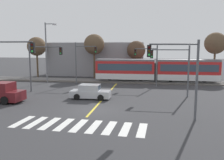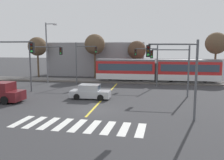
# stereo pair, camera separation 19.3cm
# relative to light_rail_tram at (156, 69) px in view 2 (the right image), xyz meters

# --- Properties ---
(ground_plane) EXTENTS (200.00, 200.00, 0.00)m
(ground_plane) POSITION_rel_light_rail_tram_xyz_m (-5.83, -17.62, -2.05)
(ground_plane) COLOR #333335
(track_bed) EXTENTS (120.00, 4.00, 0.18)m
(track_bed) POSITION_rel_light_rail_tram_xyz_m (-5.83, 0.01, -1.96)
(track_bed) COLOR #56514C
(track_bed) RESTS_ON ground
(rail_near) EXTENTS (120.00, 0.08, 0.10)m
(rail_near) POSITION_rel_light_rail_tram_xyz_m (-5.83, -0.71, -1.82)
(rail_near) COLOR #939399
(rail_near) RESTS_ON track_bed
(rail_far) EXTENTS (120.00, 0.08, 0.10)m
(rail_far) POSITION_rel_light_rail_tram_xyz_m (-5.83, 0.73, -1.82)
(rail_far) COLOR #939399
(rail_far) RESTS_ON track_bed
(light_rail_tram) EXTENTS (18.50, 2.64, 3.43)m
(light_rail_tram) POSITION_rel_light_rail_tram_xyz_m (0.00, 0.00, 0.00)
(light_rail_tram) COLOR silver
(light_rail_tram) RESTS_ON track_bed
(crosswalk_stripe_0) EXTENTS (0.72, 2.83, 0.01)m
(crosswalk_stripe_0) POSITION_rel_light_rail_tram_xyz_m (-10.22, -21.42, -2.04)
(crosswalk_stripe_0) COLOR silver
(crosswalk_stripe_0) RESTS_ON ground
(crosswalk_stripe_1) EXTENTS (0.72, 2.83, 0.01)m
(crosswalk_stripe_1) POSITION_rel_light_rail_tram_xyz_m (-9.12, -21.49, -2.04)
(crosswalk_stripe_1) COLOR silver
(crosswalk_stripe_1) RESTS_ON ground
(crosswalk_stripe_2) EXTENTS (0.72, 2.83, 0.01)m
(crosswalk_stripe_2) POSITION_rel_light_rail_tram_xyz_m (-8.02, -21.55, -2.04)
(crosswalk_stripe_2) COLOR silver
(crosswalk_stripe_2) RESTS_ON ground
(crosswalk_stripe_3) EXTENTS (0.72, 2.83, 0.01)m
(crosswalk_stripe_3) POSITION_rel_light_rail_tram_xyz_m (-6.93, -21.61, -2.04)
(crosswalk_stripe_3) COLOR silver
(crosswalk_stripe_3) RESTS_ON ground
(crosswalk_stripe_4) EXTENTS (0.72, 2.83, 0.01)m
(crosswalk_stripe_4) POSITION_rel_light_rail_tram_xyz_m (-5.83, -21.67, -2.04)
(crosswalk_stripe_4) COLOR silver
(crosswalk_stripe_4) RESTS_ON ground
(crosswalk_stripe_5) EXTENTS (0.72, 2.83, 0.01)m
(crosswalk_stripe_5) POSITION_rel_light_rail_tram_xyz_m (-4.73, -21.73, -2.04)
(crosswalk_stripe_5) COLOR silver
(crosswalk_stripe_5) RESTS_ON ground
(crosswalk_stripe_6) EXTENTS (0.72, 2.83, 0.01)m
(crosswalk_stripe_6) POSITION_rel_light_rail_tram_xyz_m (-3.63, -21.79, -2.04)
(crosswalk_stripe_6) COLOR silver
(crosswalk_stripe_6) RESTS_ON ground
(crosswalk_stripe_7) EXTENTS (0.72, 2.83, 0.01)m
(crosswalk_stripe_7) POSITION_rel_light_rail_tram_xyz_m (-2.53, -21.86, -2.04)
(crosswalk_stripe_7) COLOR silver
(crosswalk_stripe_7) RESTS_ON ground
(crosswalk_stripe_8) EXTENTS (0.72, 2.83, 0.01)m
(crosswalk_stripe_8) POSITION_rel_light_rail_tram_xyz_m (-1.43, -21.92, -2.04)
(crosswalk_stripe_8) COLOR silver
(crosswalk_stripe_8) RESTS_ON ground
(lane_centre_line) EXTENTS (0.20, 17.68, 0.01)m
(lane_centre_line) POSITION_rel_light_rail_tram_xyz_m (-5.83, -10.83, -2.05)
(lane_centre_line) COLOR gold
(lane_centre_line) RESTS_ON ground
(sedan_crossing) EXTENTS (4.21, 1.93, 1.52)m
(sedan_crossing) POSITION_rel_light_rail_tram_xyz_m (-7.16, -12.95, -1.35)
(sedan_crossing) COLOR #B7BABF
(sedan_crossing) RESTS_ON ground
(traffic_light_far_left) EXTENTS (3.25, 0.38, 6.17)m
(traffic_light_far_left) POSITION_rel_light_rail_tram_xyz_m (-10.65, -3.43, 1.92)
(traffic_light_far_left) COLOR #515459
(traffic_light_far_left) RESTS_ON ground
(traffic_light_mid_right) EXTENTS (4.25, 0.38, 5.65)m
(traffic_light_mid_right) POSITION_rel_light_rail_tram_xyz_m (1.71, -10.44, 1.71)
(traffic_light_mid_right) COLOR #515459
(traffic_light_mid_right) RESTS_ON ground
(traffic_light_near_left) EXTENTS (3.75, 0.38, 6.23)m
(traffic_light_near_left) POSITION_rel_light_rail_tram_xyz_m (-12.89, -18.56, 2.10)
(traffic_light_near_left) COLOR #515459
(traffic_light_near_left) RESTS_ON ground
(traffic_light_near_right) EXTENTS (3.75, 0.38, 5.98)m
(traffic_light_near_right) POSITION_rel_light_rail_tram_xyz_m (1.16, -19.17, 1.95)
(traffic_light_near_right) COLOR #515459
(traffic_light_near_right) RESTS_ON ground
(traffic_light_far_right) EXTENTS (3.25, 0.38, 5.72)m
(traffic_light_far_right) POSITION_rel_light_rail_tram_xyz_m (-1.08, -3.70, 1.70)
(traffic_light_far_right) COLOR #515459
(traffic_light_far_right) RESTS_ON ground
(traffic_light_mid_left) EXTENTS (4.25, 0.38, 5.82)m
(traffic_light_mid_left) POSITION_rel_light_rail_tram_xyz_m (-13.97, -10.08, 1.89)
(traffic_light_mid_left) COLOR #515459
(traffic_light_mid_left) RESTS_ON ground
(street_lamp_west) EXTENTS (1.84, 0.28, 9.11)m
(street_lamp_west) POSITION_rel_light_rail_tram_xyz_m (-16.39, -2.84, 3.05)
(street_lamp_west) COLOR slate
(street_lamp_west) RESTS_ON ground
(bare_tree_far_west) EXTENTS (3.41, 3.41, 7.32)m
(bare_tree_far_west) POSITION_rel_light_rail_tram_xyz_m (-21.45, 4.04, 3.52)
(bare_tree_far_west) COLOR brown
(bare_tree_far_west) RESTS_ON ground
(bare_tree_west) EXTENTS (3.57, 3.57, 7.75)m
(bare_tree_west) POSITION_rel_light_rail_tram_xyz_m (-10.62, 3.88, 3.88)
(bare_tree_west) COLOR brown
(bare_tree_west) RESTS_ON ground
(bare_tree_east) EXTENTS (3.23, 3.23, 6.57)m
(bare_tree_east) POSITION_rel_light_rail_tram_xyz_m (-3.32, 4.82, 2.87)
(bare_tree_east) COLOR brown
(bare_tree_east) RESTS_ON ground
(bare_tree_far_east) EXTENTS (3.55, 3.55, 7.90)m
(bare_tree_far_east) POSITION_rel_light_rail_tram_xyz_m (9.76, 4.70, 4.03)
(bare_tree_far_east) COLOR brown
(bare_tree_far_east) RESTS_ON ground
(building_backdrop_far) EXTENTS (18.43, 6.00, 6.33)m
(building_backdrop_far) POSITION_rel_light_rail_tram_xyz_m (-11.33, 8.63, 1.11)
(building_backdrop_far) COLOR gray
(building_backdrop_far) RESTS_ON ground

